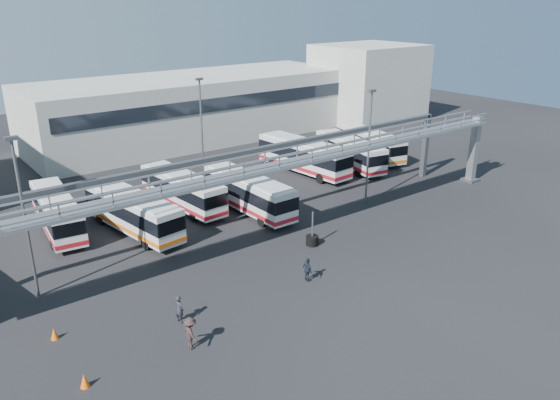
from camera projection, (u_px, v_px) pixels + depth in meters
ground at (316, 270)px, 37.23m from camera, size 140.00×140.00×0.00m
gantry at (265, 173)px, 39.66m from camera, size 51.40×5.15×7.10m
warehouse at (194, 107)px, 70.88m from camera, size 42.00×14.00×8.00m
building_right at (368, 83)px, 80.76m from camera, size 14.00×12.00×11.00m
light_pole_left at (24, 211)px, 32.01m from camera, size 0.70×0.35×10.21m
light_pole_mid at (369, 142)px, 47.27m from camera, size 0.70×0.35×10.21m
light_pole_back at (201, 124)px, 53.83m from camera, size 0.70×0.35×10.21m
bus_2 at (57, 211)px, 42.88m from camera, size 3.48×10.42×3.10m
bus_3 at (133, 211)px, 42.63m from camera, size 3.89×10.86×3.23m
bus_4 at (182, 189)px, 47.69m from camera, size 3.10×10.50×3.15m
bus_5 at (249, 192)px, 46.81m from camera, size 2.54×10.64×3.23m
bus_7 at (304, 155)px, 57.16m from camera, size 3.46×11.69×3.50m
bus_8 at (350, 151)px, 59.18m from camera, size 4.49×10.89×3.22m
bus_9 at (371, 143)px, 62.68m from camera, size 4.41×10.55×3.12m
pedestrian_a at (179, 309)px, 31.04m from camera, size 0.56×0.70×1.69m
pedestrian_c at (191, 333)px, 28.67m from camera, size 0.69×1.19×1.85m
pedestrian_d at (308, 270)px, 35.55m from camera, size 0.52×1.01×1.65m
cone_left at (84, 381)px, 26.00m from camera, size 0.49×0.49×0.72m
cone_right at (54, 334)px, 29.66m from camera, size 0.51×0.51×0.67m
tire_stack at (312, 239)px, 40.85m from camera, size 0.94×0.94×2.70m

